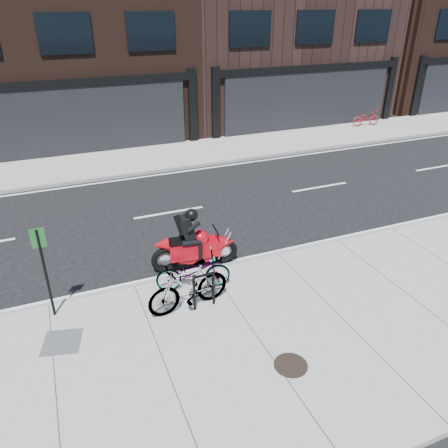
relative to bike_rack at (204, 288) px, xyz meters
name	(u,v)px	position (x,y,z in m)	size (l,w,h in m)	color
ground	(187,239)	(0.68, 3.41, -0.65)	(120.00, 120.00, 0.00)	black
sidewalk_near	(262,346)	(0.68, -1.59, -0.59)	(60.00, 6.00, 0.13)	gray
sidewalk_far	(134,160)	(0.68, 11.16, -0.59)	(60.00, 3.50, 0.13)	gray
building_mideast	(269,4)	(10.68, 17.91, 5.60)	(12.00, 10.00, 12.50)	black
bike_rack	(204,288)	(0.00, 0.00, 0.00)	(0.53, 0.09, 0.89)	black
bicycle_front	(193,271)	(0.01, 0.81, -0.05)	(0.63, 1.80, 0.95)	gray
bicycle_rear	(188,286)	(-0.33, 0.11, 0.06)	(0.55, 1.94, 1.16)	gray
motorcycle	(198,244)	(0.51, 1.84, 0.06)	(2.34, 0.73, 1.75)	black
bicycle_far	(366,118)	(13.94, 11.93, -0.10)	(0.57, 1.63, 0.86)	maroon
manhole_cover	(291,365)	(0.93, -2.34, -0.52)	(0.66, 0.66, 0.01)	black
utility_grate	(62,342)	(-3.12, 0.00, -0.52)	(0.75, 0.75, 0.01)	#555558
sign_post	(44,265)	(-3.20, 1.01, 0.78)	(0.29, 0.06, 2.18)	black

